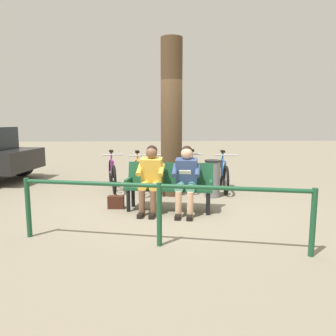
# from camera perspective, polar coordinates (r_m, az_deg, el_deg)

# --- Properties ---
(ground_plane) EXTENTS (40.00, 40.00, 0.00)m
(ground_plane) POSITION_cam_1_polar(r_m,az_deg,el_deg) (6.08, 0.57, -7.20)
(ground_plane) COLOR gray
(bench) EXTENTS (1.66, 0.78, 0.87)m
(bench) POSITION_cam_1_polar(r_m,az_deg,el_deg) (5.89, 0.26, -2.66)
(bench) COLOR #194C2D
(bench) RESTS_ON ground
(person_reading) EXTENTS (0.54, 0.81, 1.20)m
(person_reading) POSITION_cam_1_polar(r_m,az_deg,el_deg) (5.66, 3.27, -1.49)
(person_reading) COLOR #334772
(person_reading) RESTS_ON ground
(person_companion) EXTENTS (0.54, 0.81, 1.20)m
(person_companion) POSITION_cam_1_polar(r_m,az_deg,el_deg) (5.76, -3.09, -1.33)
(person_companion) COLOR gold
(person_companion) RESTS_ON ground
(handbag) EXTENTS (0.31, 0.16, 0.24)m
(handbag) POSITION_cam_1_polar(r_m,az_deg,el_deg) (6.12, -9.30, -6.05)
(handbag) COLOR #3F1E14
(handbag) RESTS_ON ground
(tree_trunk) EXTENTS (0.47, 0.47, 3.37)m
(tree_trunk) POSITION_cam_1_polar(r_m,az_deg,el_deg) (6.99, 0.63, 8.82)
(tree_trunk) COLOR #4C3823
(tree_trunk) RESTS_ON ground
(litter_bin) EXTENTS (0.35, 0.35, 0.80)m
(litter_bin) POSITION_cam_1_polar(r_m,az_deg,el_deg) (6.96, 7.95, -1.87)
(litter_bin) COLOR slate
(litter_bin) RESTS_ON ground
(bicycle_silver) EXTENTS (0.48, 1.68, 0.94)m
(bicycle_silver) POSITION_cam_1_polar(r_m,az_deg,el_deg) (7.70, 9.85, -1.26)
(bicycle_silver) COLOR black
(bicycle_silver) RESTS_ON ground
(bicycle_green) EXTENTS (0.48, 1.67, 0.94)m
(bicycle_green) POSITION_cam_1_polar(r_m,az_deg,el_deg) (7.83, 4.34, -0.99)
(bicycle_green) COLOR black
(bicycle_green) RESTS_ON ground
(bicycle_black) EXTENTS (0.51, 1.66, 0.94)m
(bicycle_black) POSITION_cam_1_polar(r_m,az_deg,el_deg) (7.60, -0.69, -1.26)
(bicycle_black) COLOR black
(bicycle_black) RESTS_ON ground
(bicycle_blue) EXTENTS (0.48, 1.67, 0.94)m
(bicycle_blue) POSITION_cam_1_polar(r_m,az_deg,el_deg) (7.55, -5.35, -1.36)
(bicycle_blue) COLOR black
(bicycle_blue) RESTS_ON ground
(bicycle_orange) EXTENTS (0.52, 1.66, 0.94)m
(bicycle_orange) POSITION_cam_1_polar(r_m,az_deg,el_deg) (7.77, -9.95, -1.17)
(bicycle_orange) COLOR black
(bicycle_orange) RESTS_ON ground
(railing_fence) EXTENTS (3.76, 0.92, 0.85)m
(railing_fence) POSITION_cam_1_polar(r_m,az_deg,el_deg) (4.16, -1.57, -5.87)
(railing_fence) COLOR #194C2D
(railing_fence) RESTS_ON ground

